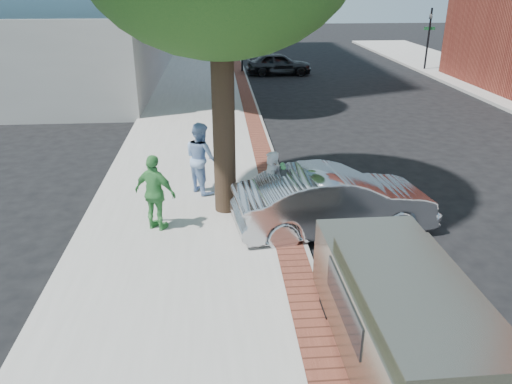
{
  "coord_description": "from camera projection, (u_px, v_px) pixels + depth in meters",
  "views": [
    {
      "loc": [
        -0.75,
        -9.26,
        5.35
      ],
      "look_at": [
        0.03,
        0.44,
        1.2
      ],
      "focal_mm": 35.0,
      "sensor_mm": 36.0,
      "label": 1
    }
  ],
  "objects": [
    {
      "name": "person_officer",
      "position": [
        201.0,
        158.0,
        12.98
      ],
      "size": [
        1.1,
        1.15,
        1.87
      ],
      "primitive_type": "imported",
      "rotation": [
        0.0,
        0.0,
        2.18
      ],
      "color": "#94B5E6",
      "rests_on": "sidewalk"
    },
    {
      "name": "sedan_silver",
      "position": [
        334.0,
        201.0,
        11.25
      ],
      "size": [
        4.7,
        2.18,
        1.49
      ],
      "primitive_type": "imported",
      "rotation": [
        0.0,
        0.0,
        1.71
      ],
      "color": "#ADAEB4",
      "rests_on": "ground"
    },
    {
      "name": "office_base",
      "position": [
        4.0,
        42.0,
        29.08
      ],
      "size": [
        18.2,
        22.2,
        4.0
      ],
      "primitive_type": "cube",
      "color": "gray",
      "rests_on": "ground"
    },
    {
      "name": "van",
      "position": [
        402.0,
        317.0,
        7.13
      ],
      "size": [
        1.77,
        4.51,
        1.65
      ],
      "rotation": [
        0.0,
        0.0,
        0.01
      ],
      "color": "gray",
      "rests_on": "ground"
    },
    {
      "name": "curb",
      "position": [
        267.0,
        138.0,
        18.03
      ],
      "size": [
        0.1,
        60.0,
        0.15
      ],
      "primitive_type": "cube",
      "color": "gray",
      "rests_on": "ground"
    },
    {
      "name": "sidewalk",
      "position": [
        197.0,
        140.0,
        17.84
      ],
      "size": [
        5.0,
        60.0,
        0.15
      ],
      "primitive_type": "cube",
      "color": "#9E9991",
      "rests_on": "ground"
    },
    {
      "name": "signal_far",
      "position": [
        429.0,
        34.0,
        30.86
      ],
      "size": [
        0.7,
        0.15,
        3.8
      ],
      "color": "black",
      "rests_on": "ground"
    },
    {
      "name": "person_gray",
      "position": [
        271.0,
        186.0,
        11.47
      ],
      "size": [
        0.45,
        0.64,
        1.66
      ],
      "primitive_type": "imported",
      "rotation": [
        0.0,
        0.0,
        -1.48
      ],
      "color": "#BBBBC0",
      "rests_on": "sidewalk"
    },
    {
      "name": "parking_meter",
      "position": [
        283.0,
        182.0,
        11.11
      ],
      "size": [
        0.12,
        0.32,
        1.47
      ],
      "color": "gray",
      "rests_on": "sidewalk"
    },
    {
      "name": "bg_car",
      "position": [
        279.0,
        64.0,
        30.24
      ],
      "size": [
        3.93,
        1.61,
        1.33
      ],
      "primitive_type": "imported",
      "rotation": [
        0.0,
        0.0,
        1.56
      ],
      "color": "black",
      "rests_on": "ground"
    },
    {
      "name": "person_green",
      "position": [
        155.0,
        193.0,
        10.98
      ],
      "size": [
        1.1,
        0.85,
        1.75
      ],
      "primitive_type": "imported",
      "rotation": [
        0.0,
        0.0,
        2.66
      ],
      "color": "#479C4D",
      "rests_on": "sidewalk"
    },
    {
      "name": "ground",
      "position": [
        256.0,
        252.0,
        10.64
      ],
      "size": [
        120.0,
        120.0,
        0.0
      ],
      "primitive_type": "plane",
      "color": "black",
      "rests_on": "ground"
    },
    {
      "name": "signal_near",
      "position": [
        242.0,
        36.0,
        30.0
      ],
      "size": [
        0.7,
        0.15,
        3.8
      ],
      "color": "black",
      "rests_on": "ground"
    },
    {
      "name": "brick_strip",
      "position": [
        258.0,
        136.0,
        17.97
      ],
      "size": [
        0.6,
        60.0,
        0.01
      ],
      "primitive_type": "cube",
      "color": "brown",
      "rests_on": "sidewalk"
    }
  ]
}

